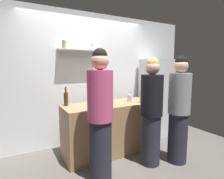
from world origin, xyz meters
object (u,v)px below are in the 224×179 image
refrigerator (156,97)px  person_pink_top (100,117)px  person_blonde (151,113)px  utensil_holder (130,98)px  water_bottle_plastic (153,96)px  wine_bottle_amber_glass (66,99)px  baking_pan (101,102)px  person_grey_hoodie (179,111)px  wine_bottle_pale_glass (142,96)px

refrigerator → person_pink_top: (-1.85, -0.99, 0.04)m
refrigerator → person_blonde: size_ratio=1.01×
utensil_holder → water_bottle_plastic: (0.40, -0.18, 0.04)m
wine_bottle_amber_glass → person_pink_top: (0.23, -0.86, -0.13)m
baking_pan → person_grey_hoodie: 1.30m
wine_bottle_pale_glass → water_bottle_plastic: 0.30m
person_grey_hoodie → utensil_holder: bearing=-18.4°
utensil_holder → wine_bottle_pale_glass: 0.25m
wine_bottle_pale_glass → person_grey_hoodie: size_ratio=0.20×
wine_bottle_pale_glass → water_bottle_plastic: bearing=7.9°
refrigerator → wine_bottle_pale_glass: 1.01m
baking_pan → person_pink_top: 0.83m
baking_pan → person_blonde: person_blonde is taller
utensil_holder → person_grey_hoodie: size_ratio=0.13×
water_bottle_plastic → person_blonde: bearing=-132.9°
person_grey_hoodie → wine_bottle_amber_glass: bearing=13.0°
wine_bottle_pale_glass → person_blonde: bearing=-108.6°
refrigerator → wine_bottle_pale_glass: bearing=-146.9°
person_pink_top → baking_pan: bearing=-175.4°
person_pink_top → person_grey_hoodie: person_pink_top is taller
wine_bottle_amber_glass → person_blonde: size_ratio=0.19×
baking_pan → person_grey_hoodie: (0.93, -0.90, -0.07)m
refrigerator → person_grey_hoodie: (-0.55, -1.14, -0.00)m
wine_bottle_amber_glass → wine_bottle_pale_glass: 1.32m
baking_pan → wine_bottle_amber_glass: bearing=169.4°
refrigerator → utensil_holder: size_ratio=7.69×
refrigerator → wine_bottle_amber_glass: bearing=-176.5°
baking_pan → water_bottle_plastic: water_bottle_plastic is taller
baking_pan → water_bottle_plastic: 0.99m
refrigerator → wine_bottle_pale_glass: refrigerator is taller
utensil_holder → water_bottle_plastic: bearing=-23.8°
wine_bottle_amber_glass → person_blonde: (1.10, -0.86, -0.18)m
baking_pan → person_grey_hoodie: size_ratio=0.20×
wine_bottle_pale_glass → person_grey_hoodie: (0.28, -0.60, -0.18)m
person_grey_hoodie → person_pink_top: bearing=39.8°
baking_pan → person_grey_hoodie: person_grey_hoodie is taller
baking_pan → person_grey_hoodie: bearing=-44.2°
refrigerator → person_pink_top: person_pink_top is taller
wine_bottle_amber_glass → wine_bottle_pale_glass: size_ratio=0.92×
wine_bottle_pale_glass → water_bottle_plastic: (0.30, 0.04, -0.03)m
baking_pan → person_pink_top: bearing=-116.5°
water_bottle_plastic → person_blonde: person_blonde is taller
water_bottle_plastic → baking_pan: bearing=164.6°
wine_bottle_pale_glass → person_grey_hoodie: bearing=-65.1°
utensil_holder → person_grey_hoodie: 0.91m
wine_bottle_amber_glass → water_bottle_plastic: bearing=-13.6°
refrigerator → utensil_holder: (-0.94, -0.32, 0.11)m
baking_pan → person_blonde: size_ratio=0.20×
refrigerator → baking_pan: bearing=-170.8°
wine_bottle_pale_glass → baking_pan: bearing=154.9°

